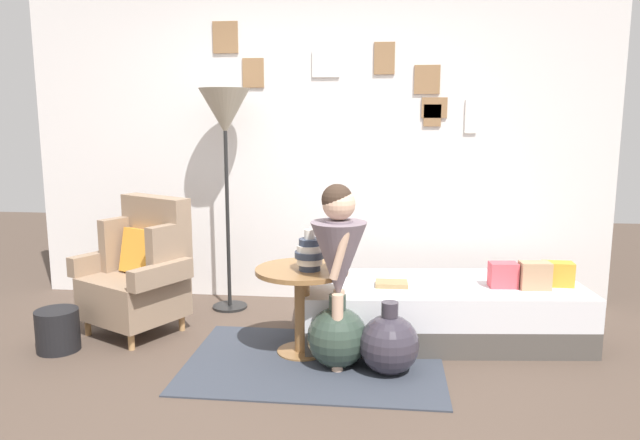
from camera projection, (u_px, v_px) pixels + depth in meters
ground_plane at (274, 401)px, 3.31m from camera, size 12.00×12.00×0.00m
gallery_wall at (316, 145)px, 4.99m from camera, size 4.80×0.12×2.60m
rug at (315, 362)px, 3.81m from camera, size 1.61×1.13×0.01m
armchair at (141, 272)px, 4.33m from camera, size 0.90×0.82×0.97m
daybed at (442, 311)px, 4.21m from camera, size 1.97×0.99×0.40m
pillow_head at (558, 274)px, 4.10m from camera, size 0.20×0.12×0.17m
pillow_mid at (535, 276)px, 4.02m from camera, size 0.21×0.14×0.19m
pillow_back at (503, 275)px, 4.06m from camera, size 0.19×0.14×0.17m
side_table at (302, 292)px, 3.90m from camera, size 0.60×0.60×0.58m
vase_striped at (310, 254)px, 3.81m from camera, size 0.19×0.19×0.26m
floor_lamp at (225, 119)px, 4.65m from camera, size 0.40×0.40×1.76m
person_child at (339, 252)px, 3.60m from camera, size 0.34×0.34×1.15m
book_on_daybed at (392, 284)px, 4.10m from camera, size 0.22×0.16×0.03m
demijohn_near at (337, 337)px, 3.73m from camera, size 0.38×0.38×0.46m
demijohn_far at (389, 344)px, 3.63m from camera, size 0.36×0.36×0.45m
magazine_basket at (58, 330)px, 4.00m from camera, size 0.28×0.28×0.28m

